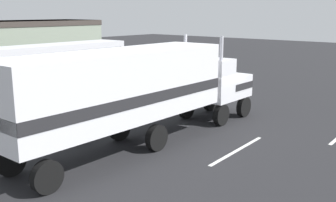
{
  "coord_description": "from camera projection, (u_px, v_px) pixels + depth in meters",
  "views": [
    {
      "loc": [
        -17.61,
        -11.7,
        5.65
      ],
      "look_at": [
        -3.75,
        0.19,
        1.6
      ],
      "focal_mm": 43.23,
      "sensor_mm": 36.0,
      "label": 1
    }
  ],
  "objects": [
    {
      "name": "building_backdrop",
      "position": [
        16.0,
        44.0,
        38.37
      ],
      "size": [
        16.41,
        6.37,
        4.8
      ],
      "color": "gray",
      "rests_on": "ground_plane"
    },
    {
      "name": "lane_stripe_near",
      "position": [
        237.0,
        150.0,
        16.79
      ],
      "size": [
        4.4,
        0.42,
        0.01
      ],
      "primitive_type": "cube",
      "rotation": [
        0.0,
        0.0,
        0.06
      ],
      "color": "silver",
      "rests_on": "ground_plane"
    },
    {
      "name": "person_bystander",
      "position": [
        81.0,
        122.0,
        17.71
      ],
      "size": [
        0.39,
        0.48,
        1.63
      ],
      "color": "#2D3347",
      "rests_on": "ground_plane"
    },
    {
      "name": "parked_bus",
      "position": [
        57.0,
        63.0,
        28.78
      ],
      "size": [
        11.06,
        2.85,
        3.4
      ],
      "color": "silver",
      "rests_on": "ground_plane"
    },
    {
      "name": "semi_truck",
      "position": [
        138.0,
        87.0,
        17.04
      ],
      "size": [
        14.22,
        3.15,
        4.5
      ],
      "color": "white",
      "rests_on": "ground_plane"
    },
    {
      "name": "ground_plane",
      "position": [
        216.0,
        119.0,
        21.71
      ],
      "size": [
        120.0,
        120.0,
        0.0
      ],
      "primitive_type": "plane",
      "color": "#232326"
    }
  ]
}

